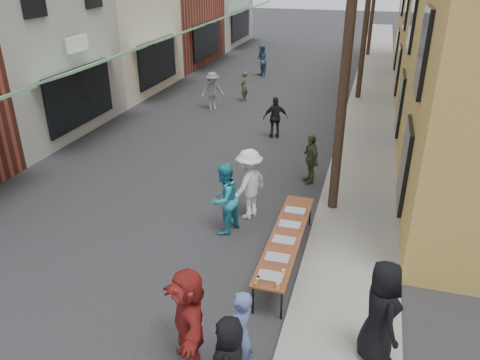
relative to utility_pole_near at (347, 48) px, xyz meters
The scene contains 25 objects.
ground 6.91m from the utility_pole_near, 145.10° to the right, with size 120.00×120.00×0.00m, color #28282B.
sidewalk 12.82m from the utility_pole_near, 86.66° to the left, with size 2.20×60.00×0.10m, color gray.
storefront_row 18.65m from the utility_pole_near, 140.09° to the left, with size 8.00×37.00×9.00m.
utility_pole_near is the anchor object (origin of this frame).
utility_pole_mid 12.00m from the utility_pole_near, 90.00° to the left, with size 0.26×0.26×9.00m, color #2D2116.
serving_table 4.84m from the utility_pole_near, 104.99° to the right, with size 0.70×4.00×0.75m.
catering_tray_sausage 5.94m from the utility_pole_near, 99.71° to the right, with size 0.50×0.33×0.08m, color maroon.
catering_tray_foil_b 5.45m from the utility_pole_near, 101.28° to the right, with size 0.50×0.33×0.08m, color #B2B2B7.
catering_tray_buns 4.97m from the utility_pole_near, 103.65° to the right, with size 0.50×0.33×0.08m, color tan.
catering_tray_foil_d 4.55m from the utility_pole_near, 107.24° to the right, with size 0.50×0.33×0.08m, color #B2B2B7.
catering_tray_buns_end 4.20m from the utility_pole_near, 113.26° to the right, with size 0.50×0.33×0.08m, color tan.
condiment_jar_a 6.20m from the utility_pole_near, 101.63° to the right, with size 0.07×0.07×0.08m, color #A57F26.
condiment_jar_b 6.12m from the utility_pole_near, 101.86° to the right, with size 0.07×0.07×0.08m, color #A57F26.
condiment_jar_c 6.05m from the utility_pole_near, 102.11° to the right, with size 0.07×0.07×0.08m, color #A57F26.
cup_stack 6.10m from the utility_pole_near, 96.88° to the right, with size 0.08×0.08×0.12m, color tan.
guest_front_b 7.34m from the utility_pole_near, 98.12° to the right, with size 0.63×0.41×1.72m, color #4D6396.
guest_front_c 4.81m from the utility_pole_near, 142.82° to the right, with size 0.93×0.72×1.91m, color teal.
guest_front_d 4.26m from the utility_pole_near, 154.69° to the right, with size 1.28×0.73×1.98m, color white.
guest_front_e 4.15m from the utility_pole_near, 118.70° to the left, with size 0.94×0.39×1.60m, color #475431.
guest_queue_back 7.46m from the utility_pole_near, 105.88° to the right, with size 1.82×0.58×1.97m, color maroon.
server 6.50m from the utility_pole_near, 76.41° to the right, with size 0.96×0.63×1.97m, color black.
passerby_left 11.10m from the utility_pole_near, 128.07° to the left, with size 1.14×0.65×1.76m, color slate.
passerby_mid 7.06m from the utility_pole_near, 117.98° to the left, with size 0.97×0.40×1.65m, color black.
passerby_right 12.05m from the utility_pole_near, 118.45° to the left, with size 0.54×0.35×1.47m, color #475531.
passerby_far 16.96m from the utility_pole_near, 110.80° to the left, with size 0.91×0.71×1.87m, color #436182.
Camera 1 is at (5.03, -8.94, 6.49)m, focal length 35.00 mm.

